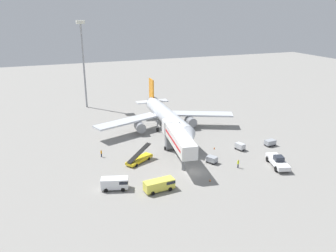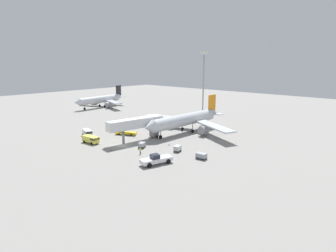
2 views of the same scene
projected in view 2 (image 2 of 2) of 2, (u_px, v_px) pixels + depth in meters
The scene contains 17 objects.
ground_plane at pixel (122, 146), 75.96m from camera, with size 300.00×300.00×0.00m, color gray.
airplane_at_gate at pixel (187, 120), 89.87m from camera, with size 37.19×35.08×11.08m.
jet_bridge at pixel (138, 124), 79.99m from camera, with size 5.74×17.48×6.67m.
pushback_tug at pixel (156, 160), 61.91m from camera, with size 4.43×7.73×2.33m.
belt_loader_truck at pixel (126, 132), 87.15m from camera, with size 6.58×5.29×3.17m.
service_van_far_center at pixel (87, 133), 85.01m from camera, with size 5.05×3.23×2.10m.
service_van_outer_right at pixel (91, 139), 78.05m from camera, with size 5.50×2.61×1.98m.
baggage_cart_mid_left at pixel (201, 156), 65.35m from camera, with size 2.53×1.73×1.39m.
baggage_cart_outer_left at pixel (177, 148), 70.74m from camera, with size 1.84×2.36×1.51m.
baggage_cart_near_center at pixel (142, 145), 73.96m from camera, with size 2.25×2.48×1.40m.
ground_crew_worker_foreground at pixel (126, 126), 95.47m from camera, with size 0.31×0.31×1.63m.
ground_crew_worker_midground at pixel (140, 150), 68.63m from camera, with size 0.48×0.48×1.80m.
safety_cone_alpha at pixel (111, 149), 71.75m from camera, with size 0.31×0.31×0.48m.
safety_cone_bravo at pixel (169, 145), 76.03m from camera, with size 0.32×0.32×0.49m.
safety_cone_charlie at pixel (164, 139), 80.99m from camera, with size 0.41×0.41×0.62m.
airplane_background at pixel (101, 100), 139.83m from camera, with size 30.06×31.01×10.24m.
apron_light_mast at pixel (204, 71), 118.93m from camera, with size 2.40×2.40×26.64m.
Camera 2 is at (58.43, -45.26, 22.21)m, focal length 29.74 mm.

